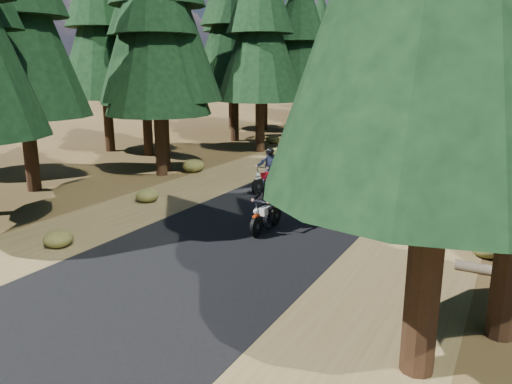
% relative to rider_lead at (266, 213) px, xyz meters
% --- Properties ---
extents(ground, '(120.00, 120.00, 0.00)m').
position_rel_rider_lead_xyz_m(ground, '(-0.42, -1.35, -0.56)').
color(ground, '#453218').
rests_on(ground, ground).
extents(road, '(6.00, 100.00, 0.01)m').
position_rel_rider_lead_xyz_m(road, '(-0.42, 3.65, -0.55)').
color(road, black).
rests_on(road, ground).
extents(shoulder_l, '(3.20, 100.00, 0.01)m').
position_rel_rider_lead_xyz_m(shoulder_l, '(-5.02, 3.65, -0.55)').
color(shoulder_l, brown).
rests_on(shoulder_l, ground).
extents(shoulder_r, '(3.20, 100.00, 0.01)m').
position_rel_rider_lead_xyz_m(shoulder_r, '(4.18, 3.65, -0.55)').
color(shoulder_r, brown).
rests_on(shoulder_r, ground).
extents(pine_forest, '(34.59, 55.08, 16.32)m').
position_rel_rider_lead_xyz_m(pine_forest, '(-0.44, 19.70, 7.34)').
color(pine_forest, black).
rests_on(pine_forest, ground).
extents(understory_shrubs, '(14.17, 29.28, 0.62)m').
position_rel_rider_lead_xyz_m(understory_shrubs, '(0.09, 6.88, -0.29)').
color(understory_shrubs, '#474C1E').
rests_on(understory_shrubs, ground).
extents(rider_lead, '(0.58, 1.86, 1.65)m').
position_rel_rider_lead_xyz_m(rider_lead, '(0.00, 0.00, 0.00)').
color(rider_lead, white).
rests_on(rider_lead, road).
extents(rider_follow, '(0.88, 1.96, 1.69)m').
position_rel_rider_lead_xyz_m(rider_follow, '(-2.12, 4.28, 0.01)').
color(rider_follow, maroon).
rests_on(rider_follow, road).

